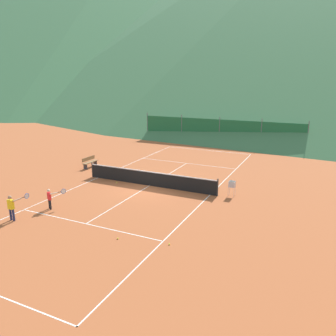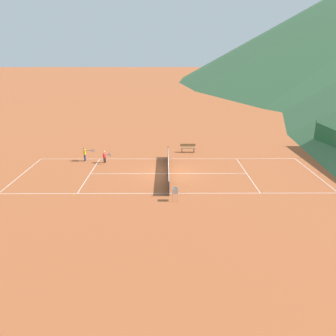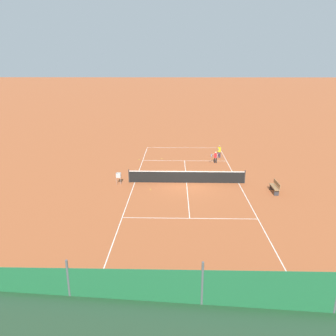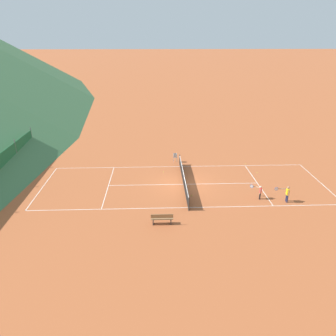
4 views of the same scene
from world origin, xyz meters
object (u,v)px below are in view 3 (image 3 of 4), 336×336
at_px(tennis_net, 187,177).
at_px(ball_hopper, 119,176).
at_px(tennis_ball_by_net_left, 162,158).
at_px(tennis_ball_alley_left, 139,160).
at_px(player_near_baseline, 215,156).
at_px(tennis_ball_near_corner, 151,189).
at_px(player_far_service, 219,151).
at_px(courtside_bench, 275,187).
at_px(tennis_ball_alley_right, 214,181).

distance_m(tennis_net, ball_hopper, 5.32).
height_order(tennis_net, tennis_ball_by_net_left, tennis_net).
bearing_deg(tennis_ball_alley_left, player_near_baseline, 173.07).
xyz_separation_m(player_near_baseline, ball_hopper, (8.19, 6.07, 0.01)).
xyz_separation_m(player_near_baseline, tennis_ball_by_net_left, (5.13, -1.38, -0.62)).
bearing_deg(tennis_ball_alley_left, tennis_ball_near_corner, 102.10).
bearing_deg(player_far_service, tennis_ball_alley_left, 7.22).
relative_size(tennis_ball_alley_left, ball_hopper, 0.07).
distance_m(ball_hopper, courtside_bench, 11.76).
height_order(tennis_net, player_far_service, player_far_service).
bearing_deg(tennis_ball_by_net_left, player_near_baseline, 164.91).
distance_m(tennis_net, tennis_ball_alley_left, 7.96).
bearing_deg(courtside_bench, player_near_baseline, -65.71).
bearing_deg(player_far_service, tennis_ball_by_net_left, 5.18).
bearing_deg(player_near_baseline, tennis_ball_near_corner, 52.49).
bearing_deg(ball_hopper, player_near_baseline, -143.48).
xyz_separation_m(tennis_net, tennis_ball_by_net_left, (2.24, -7.05, -0.47)).
relative_size(ball_hopper, courtside_bench, 0.59).
xyz_separation_m(tennis_ball_by_net_left, courtside_bench, (-8.58, 9.04, 0.42)).
height_order(player_far_service, tennis_ball_alley_right, player_far_service).
distance_m(player_far_service, tennis_ball_near_corner, 11.12).
bearing_deg(tennis_net, tennis_ball_by_net_left, -72.38).
height_order(player_far_service, tennis_ball_alley_left, player_far_service).
xyz_separation_m(tennis_net, courtside_bench, (-6.34, 1.98, -0.05)).
bearing_deg(tennis_ball_alley_right, tennis_ball_alley_left, -42.29).
bearing_deg(courtside_bench, tennis_ball_by_net_left, -46.47).
bearing_deg(tennis_ball_by_net_left, tennis_ball_near_corner, 86.87).
distance_m(tennis_ball_by_net_left, courtside_bench, 12.47).
bearing_deg(tennis_ball_near_corner, tennis_ball_alley_left, -77.90).
height_order(tennis_ball_by_net_left, tennis_ball_alley_left, same).
bearing_deg(tennis_ball_near_corner, courtside_bench, 177.76).
xyz_separation_m(player_near_baseline, tennis_ball_alley_right, (0.67, 5.19, -0.62)).
relative_size(tennis_net, tennis_ball_by_net_left, 139.09).
bearing_deg(tennis_net, player_near_baseline, -117.00).
bearing_deg(tennis_net, tennis_ball_alley_right, -167.90).
relative_size(tennis_ball_near_corner, ball_hopper, 0.07).
distance_m(tennis_net, tennis_ball_alley_right, 2.32).
distance_m(tennis_ball_near_corner, tennis_ball_by_net_left, 8.70).
xyz_separation_m(player_far_service, tennis_ball_by_net_left, (5.72, 0.52, -0.72)).
relative_size(tennis_ball_alley_right, tennis_ball_near_corner, 1.00).
bearing_deg(courtside_bench, tennis_ball_alley_left, -38.32).
xyz_separation_m(player_far_service, tennis_ball_alley_right, (1.26, 7.10, -0.72)).
relative_size(tennis_net, player_far_service, 7.10).
height_order(tennis_ball_alley_left, courtside_bench, courtside_bench).
distance_m(player_near_baseline, tennis_ball_near_corner, 9.22).
relative_size(tennis_net, ball_hopper, 10.31).
bearing_deg(tennis_ball_near_corner, player_near_baseline, -127.51).
height_order(tennis_ball_near_corner, tennis_ball_alley_left, same).
height_order(tennis_ball_near_corner, ball_hopper, ball_hopper).
relative_size(tennis_ball_by_net_left, courtside_bench, 0.04).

